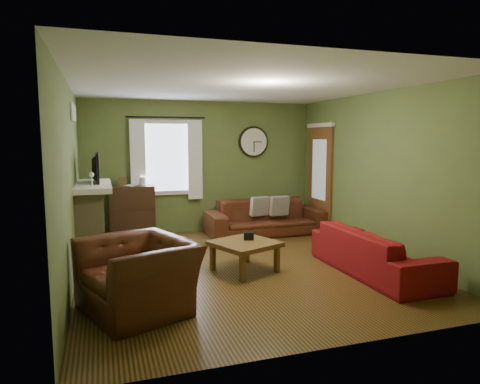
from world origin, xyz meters
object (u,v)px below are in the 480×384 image
object	(u,v)px
sofa_brown	(266,217)
armchair	(138,276)
bookshelf	(132,212)
coffee_table	(245,256)
sofa_red	(374,252)

from	to	relation	value
sofa_brown	armchair	distance (m)	4.09
bookshelf	armchair	world-z (taller)	bookshelf
bookshelf	sofa_brown	bearing A→B (deg)	-10.77
bookshelf	sofa_brown	distance (m)	2.56
coffee_table	sofa_red	bearing A→B (deg)	-21.14
bookshelf	armchair	size ratio (longest dim) A/B	0.83
bookshelf	coffee_table	world-z (taller)	bookshelf
sofa_red	coffee_table	xyz separation A→B (m)	(-1.68, 0.65, -0.10)
coffee_table	armchair	bearing A→B (deg)	-148.47
armchair	coffee_table	bearing A→B (deg)	100.27
armchair	coffee_table	world-z (taller)	armchair
bookshelf	coffee_table	xyz separation A→B (m)	(1.35, -2.61, -0.28)
bookshelf	coffee_table	distance (m)	2.95
armchair	coffee_table	xyz separation A→B (m)	(1.54, 0.95, -0.17)
bookshelf	sofa_red	size ratio (longest dim) A/B	0.46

